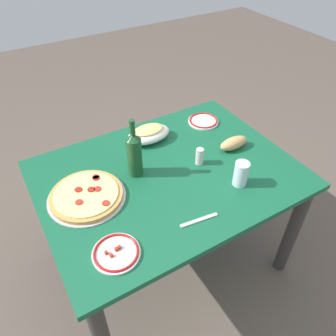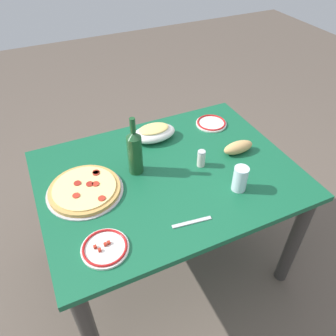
# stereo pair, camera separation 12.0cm
# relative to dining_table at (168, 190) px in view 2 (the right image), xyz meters

# --- Properties ---
(ground_plane) EXTENTS (8.00, 8.00, 0.00)m
(ground_plane) POSITION_rel_dining_table_xyz_m (0.00, 0.00, -0.59)
(ground_plane) COLOR brown
(ground_plane) RESTS_ON ground
(dining_table) EXTENTS (1.22, 0.91, 0.71)m
(dining_table) POSITION_rel_dining_table_xyz_m (0.00, 0.00, 0.00)
(dining_table) COLOR #145938
(dining_table) RESTS_ON ground
(pepperoni_pizza) EXTENTS (0.35, 0.35, 0.03)m
(pepperoni_pizza) POSITION_rel_dining_table_xyz_m (0.39, -0.04, 0.13)
(pepperoni_pizza) COLOR #B7B7BC
(pepperoni_pizza) RESTS_ON dining_table
(baked_pasta_dish) EXTENTS (0.24, 0.15, 0.08)m
(baked_pasta_dish) POSITION_rel_dining_table_xyz_m (-0.05, -0.29, 0.16)
(baked_pasta_dish) COLOR white
(baked_pasta_dish) RESTS_ON dining_table
(wine_bottle) EXTENTS (0.07, 0.07, 0.30)m
(wine_bottle) POSITION_rel_dining_table_xyz_m (0.13, -0.08, 0.24)
(wine_bottle) COLOR #194723
(wine_bottle) RESTS_ON dining_table
(water_glass) EXTENTS (0.07, 0.07, 0.12)m
(water_glass) POSITION_rel_dining_table_xyz_m (-0.25, 0.23, 0.18)
(water_glass) COLOR silver
(water_glass) RESTS_ON dining_table
(side_plate_near) EXTENTS (0.18, 0.18, 0.02)m
(side_plate_near) POSITION_rel_dining_table_xyz_m (-0.40, -0.28, 0.12)
(side_plate_near) COLOR white
(side_plate_near) RESTS_ON dining_table
(side_plate_far) EXTENTS (0.18, 0.18, 0.02)m
(side_plate_far) POSITION_rel_dining_table_xyz_m (0.40, 0.30, 0.12)
(side_plate_far) COLOR white
(side_plate_far) RESTS_ON dining_table
(bread_loaf) EXTENTS (0.17, 0.07, 0.06)m
(bread_loaf) POSITION_rel_dining_table_xyz_m (-0.39, 0.01, 0.15)
(bread_loaf) COLOR tan
(bread_loaf) RESTS_ON dining_table
(spice_shaker) EXTENTS (0.04, 0.04, 0.09)m
(spice_shaker) POSITION_rel_dining_table_xyz_m (-0.17, 0.02, 0.16)
(spice_shaker) COLOR silver
(spice_shaker) RESTS_ON dining_table
(fork_right) EXTENTS (0.17, 0.04, 0.00)m
(fork_right) POSITION_rel_dining_table_xyz_m (0.04, 0.32, 0.12)
(fork_right) COLOR #B7B7BC
(fork_right) RESTS_ON dining_table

